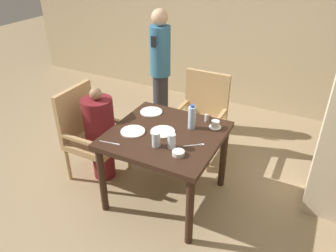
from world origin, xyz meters
The scene contains 19 objects.
ground_plane centered at (0.00, 0.00, 0.00)m, with size 16.00×16.00×0.00m, color #9E8460.
wall_back centered at (0.00, 2.51, 1.40)m, with size 8.00×0.06×2.80m.
dining_table centered at (0.00, 0.00, 0.67)m, with size 1.03×1.00×0.78m.
chair_left_side centered at (-0.94, 0.00, 0.54)m, with size 0.55×0.54×1.02m.
diner_in_left_chair centered at (-0.78, 0.00, 0.56)m, with size 0.32×0.32×1.08m.
chair_far_side centered at (0.00, 0.92, 0.54)m, with size 0.54×0.55×1.02m.
standing_host centered at (-0.77, 1.34, 0.87)m, with size 0.27×0.31×1.62m.
plate_main_left centered at (-0.03, 0.00, 0.78)m, with size 0.23×0.23×0.01m.
plate_main_right centered at (-0.33, 0.30, 0.78)m, with size 0.23×0.23×0.01m.
plate_dessert_center centered at (-0.28, -0.12, 0.78)m, with size 0.23×0.23×0.01m.
teacup_with_saucer centered at (0.38, 0.31, 0.81)m, with size 0.12×0.12×0.07m.
bowl_small centered at (0.26, -0.27, 0.79)m, with size 0.11×0.11×0.04m.
water_bottle centered at (0.18, 0.20, 0.89)m, with size 0.07×0.07×0.25m.
glass_tall_near centered at (0.16, -0.19, 0.84)m, with size 0.07×0.07×0.13m.
glass_tall_mid centered at (0.03, -0.23, 0.84)m, with size 0.07×0.07×0.13m.
salt_shaker centered at (0.25, 0.38, 0.81)m, with size 0.03×0.03×0.08m.
pepper_shaker centered at (0.29, 0.38, 0.81)m, with size 0.03×0.03×0.07m.
fork_beside_plate centered at (0.34, -0.06, 0.78)m, with size 0.16×0.13×0.00m.
knife_beside_plate centered at (-0.36, -0.38, 0.78)m, with size 0.20×0.04×0.00m.
Camera 1 is at (1.21, -2.33, 2.37)m, focal length 35.00 mm.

